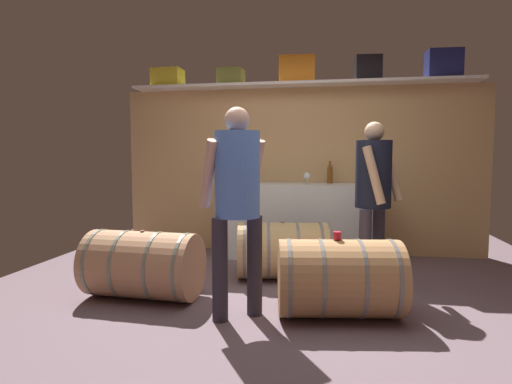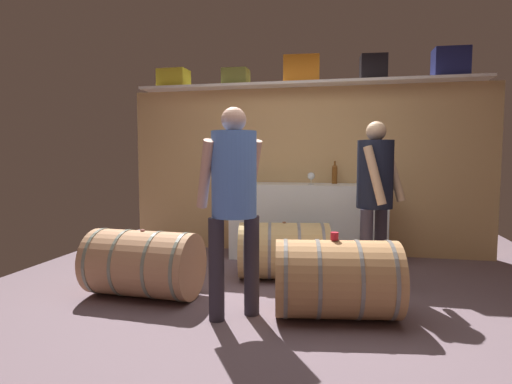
{
  "view_description": "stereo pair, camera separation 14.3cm",
  "coord_description": "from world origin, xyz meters",
  "px_view_note": "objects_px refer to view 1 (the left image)",
  "views": [
    {
      "loc": [
        0.4,
        -3.18,
        1.22
      ],
      "look_at": [
        -0.26,
        0.53,
        0.9
      ],
      "focal_mm": 29.65,
      "sensor_mm": 36.0,
      "label": 1
    },
    {
      "loc": [
        0.54,
        -3.15,
        1.22
      ],
      "look_at": [
        -0.26,
        0.53,
        0.9
      ],
      "focal_mm": 29.65,
      "sensor_mm": 36.0,
      "label": 2
    }
  ],
  "objects_px": {
    "wine_bottle_amber": "(330,173)",
    "winemaker_pouring": "(374,186)",
    "toolcase_yellow": "(168,78)",
    "toolcase_orange": "(297,70)",
    "work_cabinet": "(304,221)",
    "tasting_cup": "(337,236)",
    "visitor_tasting": "(237,190)",
    "wine_glass": "(307,176)",
    "toolcase_olive": "(231,77)",
    "wine_barrel_far": "(143,265)",
    "wine_barrel_near": "(339,278)",
    "wine_bottle_clear": "(363,172)",
    "toolcase_black": "(368,69)",
    "toolcase_navy": "(443,65)",
    "wine_barrel_flank": "(282,250)"
  },
  "relations": [
    {
      "from": "wine_bottle_amber",
      "to": "winemaker_pouring",
      "type": "xyz_separation_m",
      "value": [
        0.4,
        -1.19,
        -0.07
      ]
    },
    {
      "from": "toolcase_yellow",
      "to": "winemaker_pouring",
      "type": "bearing_deg",
      "value": -24.06
    },
    {
      "from": "toolcase_yellow",
      "to": "toolcase_orange",
      "type": "bearing_deg",
      "value": 2.43
    },
    {
      "from": "work_cabinet",
      "to": "tasting_cup",
      "type": "distance_m",
      "value": 1.9
    },
    {
      "from": "visitor_tasting",
      "to": "toolcase_yellow",
      "type": "bearing_deg",
      "value": 86.16
    },
    {
      "from": "toolcase_yellow",
      "to": "winemaker_pouring",
      "type": "relative_size",
      "value": 0.24
    },
    {
      "from": "toolcase_orange",
      "to": "wine_bottle_amber",
      "type": "bearing_deg",
      "value": -9.77
    },
    {
      "from": "tasting_cup",
      "to": "wine_glass",
      "type": "bearing_deg",
      "value": 100.41
    },
    {
      "from": "toolcase_orange",
      "to": "wine_bottle_amber",
      "type": "xyz_separation_m",
      "value": [
        0.41,
        -0.04,
        -1.25
      ]
    },
    {
      "from": "toolcase_olive",
      "to": "wine_barrel_far",
      "type": "height_order",
      "value": "toolcase_olive"
    },
    {
      "from": "toolcase_olive",
      "to": "wine_barrel_near",
      "type": "distance_m",
      "value": 3.1
    },
    {
      "from": "visitor_tasting",
      "to": "wine_bottle_amber",
      "type": "bearing_deg",
      "value": 36.38
    },
    {
      "from": "tasting_cup",
      "to": "winemaker_pouring",
      "type": "distance_m",
      "value": 0.94
    },
    {
      "from": "wine_glass",
      "to": "visitor_tasting",
      "type": "distance_m",
      "value": 1.99
    },
    {
      "from": "work_cabinet",
      "to": "tasting_cup",
      "type": "bearing_deg",
      "value": -78.83
    },
    {
      "from": "wine_bottle_clear",
      "to": "wine_barrel_far",
      "type": "relative_size",
      "value": 0.31
    },
    {
      "from": "toolcase_olive",
      "to": "work_cabinet",
      "type": "distance_m",
      "value": 2.01
    },
    {
      "from": "toolcase_black",
      "to": "tasting_cup",
      "type": "xyz_separation_m",
      "value": [
        -0.36,
        -2.05,
        -1.63
      ]
    },
    {
      "from": "wine_barrel_near",
      "to": "toolcase_olive",
      "type": "bearing_deg",
      "value": 114.0
    },
    {
      "from": "toolcase_navy",
      "to": "wine_barrel_near",
      "type": "bearing_deg",
      "value": -122.61
    },
    {
      "from": "toolcase_yellow",
      "to": "toolcase_navy",
      "type": "xyz_separation_m",
      "value": [
        3.34,
        0.0,
        0.05
      ]
    },
    {
      "from": "toolcase_yellow",
      "to": "wine_barrel_far",
      "type": "relative_size",
      "value": 0.38
    },
    {
      "from": "toolcase_orange",
      "to": "wine_glass",
      "type": "bearing_deg",
      "value": -63.84
    },
    {
      "from": "work_cabinet",
      "to": "wine_bottle_amber",
      "type": "relative_size",
      "value": 6.69
    },
    {
      "from": "work_cabinet",
      "to": "wine_barrel_flank",
      "type": "relative_size",
      "value": 1.88
    },
    {
      "from": "toolcase_orange",
      "to": "tasting_cup",
      "type": "xyz_separation_m",
      "value": [
        0.48,
        -2.05,
        -1.64
      ]
    },
    {
      "from": "wine_bottle_clear",
      "to": "tasting_cup",
      "type": "height_order",
      "value": "wine_bottle_clear"
    },
    {
      "from": "toolcase_navy",
      "to": "wine_barrel_near",
      "type": "height_order",
      "value": "toolcase_navy"
    },
    {
      "from": "wine_barrel_flank",
      "to": "visitor_tasting",
      "type": "relative_size",
      "value": 0.61
    },
    {
      "from": "wine_bottle_amber",
      "to": "wine_barrel_far",
      "type": "relative_size",
      "value": 0.28
    },
    {
      "from": "visitor_tasting",
      "to": "wine_barrel_flank",
      "type": "bearing_deg",
      "value": 42.19
    },
    {
      "from": "wine_barrel_far",
      "to": "wine_barrel_flank",
      "type": "distance_m",
      "value": 1.37
    },
    {
      "from": "toolcase_navy",
      "to": "toolcase_olive",
      "type": "bearing_deg",
      "value": 177.39
    },
    {
      "from": "toolcase_orange",
      "to": "wine_bottle_clear",
      "type": "xyz_separation_m",
      "value": [
        0.81,
        0.0,
        -1.24
      ]
    },
    {
      "from": "toolcase_olive",
      "to": "wine_bottle_clear",
      "type": "relative_size",
      "value": 1.05
    },
    {
      "from": "toolcase_black",
      "to": "wine_barrel_near",
      "type": "relative_size",
      "value": 0.3
    },
    {
      "from": "toolcase_yellow",
      "to": "toolcase_olive",
      "type": "distance_m",
      "value": 0.83
    },
    {
      "from": "toolcase_orange",
      "to": "visitor_tasting",
      "type": "relative_size",
      "value": 0.27
    },
    {
      "from": "toolcase_olive",
      "to": "winemaker_pouring",
      "type": "xyz_separation_m",
      "value": [
        1.64,
        -1.23,
        -1.27
      ]
    },
    {
      "from": "toolcase_olive",
      "to": "toolcase_black",
      "type": "xyz_separation_m",
      "value": [
        1.67,
        0.0,
        0.04
      ]
    },
    {
      "from": "toolcase_navy",
      "to": "wine_barrel_far",
      "type": "relative_size",
      "value": 0.38
    },
    {
      "from": "wine_glass",
      "to": "winemaker_pouring",
      "type": "height_order",
      "value": "winemaker_pouring"
    },
    {
      "from": "toolcase_black",
      "to": "wine_barrel_far",
      "type": "height_order",
      "value": "toolcase_black"
    },
    {
      "from": "wine_bottle_clear",
      "to": "toolcase_yellow",
      "type": "bearing_deg",
      "value": -179.98
    },
    {
      "from": "winemaker_pouring",
      "to": "visitor_tasting",
      "type": "relative_size",
      "value": 0.97
    },
    {
      "from": "wine_glass",
      "to": "wine_barrel_near",
      "type": "distance_m",
      "value": 1.95
    },
    {
      "from": "work_cabinet",
      "to": "wine_glass",
      "type": "distance_m",
      "value": 0.54
    },
    {
      "from": "toolcase_navy",
      "to": "wine_barrel_flank",
      "type": "relative_size",
      "value": 0.39
    },
    {
      "from": "work_cabinet",
      "to": "wine_bottle_clear",
      "type": "distance_m",
      "value": 0.93
    },
    {
      "from": "work_cabinet",
      "to": "winemaker_pouring",
      "type": "height_order",
      "value": "winemaker_pouring"
    }
  ]
}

